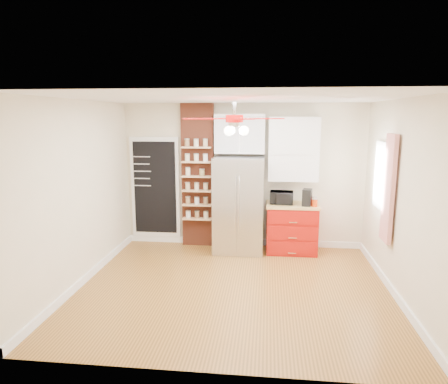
# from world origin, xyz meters

# --- Properties ---
(floor) EXTENTS (4.50, 4.50, 0.00)m
(floor) POSITION_xyz_m (0.00, 0.00, 0.00)
(floor) COLOR #9C6627
(floor) RESTS_ON ground
(ceiling) EXTENTS (4.50, 4.50, 0.00)m
(ceiling) POSITION_xyz_m (0.00, 0.00, 2.70)
(ceiling) COLOR white
(ceiling) RESTS_ON wall_back
(wall_back) EXTENTS (4.50, 0.02, 2.70)m
(wall_back) POSITION_xyz_m (0.00, 2.00, 1.35)
(wall_back) COLOR beige
(wall_back) RESTS_ON floor
(wall_front) EXTENTS (4.50, 0.02, 2.70)m
(wall_front) POSITION_xyz_m (0.00, -2.00, 1.35)
(wall_front) COLOR beige
(wall_front) RESTS_ON floor
(wall_left) EXTENTS (0.02, 4.00, 2.70)m
(wall_left) POSITION_xyz_m (-2.25, 0.00, 1.35)
(wall_left) COLOR beige
(wall_left) RESTS_ON floor
(wall_right) EXTENTS (0.02, 4.00, 2.70)m
(wall_right) POSITION_xyz_m (2.25, 0.00, 1.35)
(wall_right) COLOR beige
(wall_right) RESTS_ON floor
(chalkboard) EXTENTS (0.95, 0.05, 1.95)m
(chalkboard) POSITION_xyz_m (-1.70, 1.96, 1.10)
(chalkboard) COLOR white
(chalkboard) RESTS_ON wall_back
(brick_pillar) EXTENTS (0.60, 0.16, 2.70)m
(brick_pillar) POSITION_xyz_m (-0.85, 1.92, 1.35)
(brick_pillar) COLOR brown
(brick_pillar) RESTS_ON floor
(fridge) EXTENTS (0.90, 0.70, 1.75)m
(fridge) POSITION_xyz_m (-0.05, 1.63, 0.88)
(fridge) COLOR silver
(fridge) RESTS_ON floor
(upper_glass_cabinet) EXTENTS (0.90, 0.35, 0.70)m
(upper_glass_cabinet) POSITION_xyz_m (-0.05, 1.82, 2.15)
(upper_glass_cabinet) COLOR white
(upper_glass_cabinet) RESTS_ON wall_back
(red_cabinet) EXTENTS (0.94, 0.64, 0.90)m
(red_cabinet) POSITION_xyz_m (0.92, 1.68, 0.45)
(red_cabinet) COLOR #A01009
(red_cabinet) RESTS_ON floor
(upper_shelf_unit) EXTENTS (0.90, 0.30, 1.15)m
(upper_shelf_unit) POSITION_xyz_m (0.92, 1.85, 1.88)
(upper_shelf_unit) COLOR white
(upper_shelf_unit) RESTS_ON wall_back
(window) EXTENTS (0.04, 0.75, 1.05)m
(window) POSITION_xyz_m (2.23, 0.90, 1.55)
(window) COLOR white
(window) RESTS_ON wall_right
(curtain) EXTENTS (0.06, 0.40, 1.55)m
(curtain) POSITION_xyz_m (2.18, 0.35, 1.45)
(curtain) COLOR red
(curtain) RESTS_ON wall_right
(ceiling_fan) EXTENTS (1.40, 1.40, 0.44)m
(ceiling_fan) POSITION_xyz_m (0.00, 0.00, 2.42)
(ceiling_fan) COLOR silver
(ceiling_fan) RESTS_ON ceiling
(toaster_oven) EXTENTS (0.43, 0.30, 0.23)m
(toaster_oven) POSITION_xyz_m (0.72, 1.68, 1.01)
(toaster_oven) COLOR black
(toaster_oven) RESTS_ON red_cabinet
(coffee_maker) EXTENTS (0.20, 0.24, 0.30)m
(coffee_maker) POSITION_xyz_m (1.16, 1.57, 1.05)
(coffee_maker) COLOR black
(coffee_maker) RESTS_ON red_cabinet
(canister_left) EXTENTS (0.11, 0.11, 0.13)m
(canister_left) POSITION_xyz_m (1.29, 1.51, 0.97)
(canister_left) COLOR #BA340A
(canister_left) RESTS_ON red_cabinet
(canister_right) EXTENTS (0.13, 0.13, 0.14)m
(canister_right) POSITION_xyz_m (1.29, 1.67, 0.97)
(canister_right) COLOR red
(canister_right) RESTS_ON red_cabinet
(pantry_jar_oats) EXTENTS (0.10, 0.10, 0.14)m
(pantry_jar_oats) POSITION_xyz_m (-1.01, 1.79, 1.44)
(pantry_jar_oats) COLOR beige
(pantry_jar_oats) RESTS_ON brick_pillar
(pantry_jar_beans) EXTENTS (0.10, 0.10, 0.12)m
(pantry_jar_beans) POSITION_xyz_m (-0.75, 1.78, 1.43)
(pantry_jar_beans) COLOR olive
(pantry_jar_beans) RESTS_ON brick_pillar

